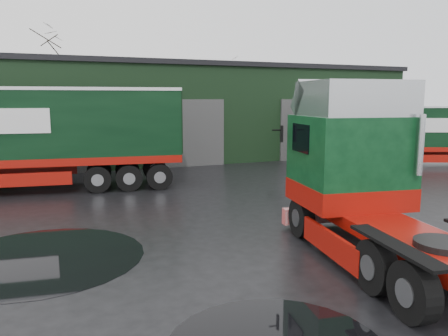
# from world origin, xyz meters

# --- Properties ---
(ground) EXTENTS (100.00, 100.00, 0.00)m
(ground) POSITION_xyz_m (0.00, 0.00, 0.00)
(ground) COLOR black
(warehouse) EXTENTS (32.40, 12.40, 6.30)m
(warehouse) POSITION_xyz_m (2.00, 20.00, 3.16)
(warehouse) COLOR black
(warehouse) RESTS_ON ground
(hero_tractor) EXTENTS (4.23, 7.73, 4.56)m
(hero_tractor) POSITION_xyz_m (1.51, -3.00, 2.28)
(hero_tractor) COLOR #0B371A
(hero_tractor) RESTS_ON ground
(trailer_left) EXTENTS (14.94, 4.95, 4.56)m
(trailer_left) POSITION_xyz_m (-7.50, 10.00, 2.28)
(trailer_left) COLOR silver
(trailer_left) RESTS_ON ground
(lorry_right) EXTENTS (13.72, 7.76, 3.66)m
(lorry_right) POSITION_xyz_m (14.80, 9.00, 1.83)
(lorry_right) COLOR silver
(lorry_right) RESTS_ON ground
(wash_bucket) EXTENTS (0.41, 0.41, 0.32)m
(wash_bucket) POSITION_xyz_m (3.96, -0.50, 0.16)
(wash_bucket) COLOR #07299D
(wash_bucket) RESTS_ON ground
(tree_back_a) EXTENTS (4.40, 4.40, 9.50)m
(tree_back_a) POSITION_xyz_m (-6.00, 30.00, 4.75)
(tree_back_a) COLOR black
(tree_back_a) RESTS_ON ground
(tree_back_b) EXTENTS (4.40, 4.40, 7.50)m
(tree_back_b) POSITION_xyz_m (10.00, 30.00, 3.75)
(tree_back_b) COLOR black
(tree_back_b) RESTS_ON ground
(puddle_1) EXTENTS (2.06, 2.06, 0.01)m
(puddle_1) POSITION_xyz_m (6.29, 4.97, 0.00)
(puddle_1) COLOR black
(puddle_1) RESTS_ON ground
(puddle_2) EXTENTS (5.14, 5.14, 0.01)m
(puddle_2) POSITION_xyz_m (-6.35, 0.69, 0.00)
(puddle_2) COLOR black
(puddle_2) RESTS_ON ground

